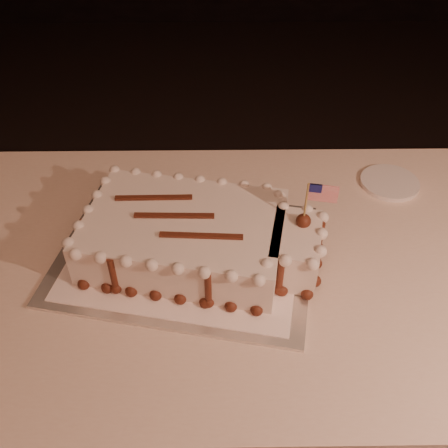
{
  "coord_description": "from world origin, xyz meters",
  "views": [
    {
      "loc": [
        -0.21,
        -0.13,
        1.5
      ],
      "look_at": [
        -0.2,
        0.61,
        0.84
      ],
      "focal_mm": 40.0,
      "sensor_mm": 36.0,
      "label": 1
    }
  ],
  "objects_px": {
    "cake_board": "(186,253)",
    "sheet_cake": "(198,237)",
    "side_plate": "(390,182)",
    "banquet_table": "(302,356)"
  },
  "relations": [
    {
      "from": "cake_board",
      "to": "sheet_cake",
      "type": "xyz_separation_m",
      "value": [
        0.03,
        -0.01,
        0.05
      ]
    },
    {
      "from": "cake_board",
      "to": "sheet_cake",
      "type": "height_order",
      "value": "sheet_cake"
    },
    {
      "from": "cake_board",
      "to": "sheet_cake",
      "type": "bearing_deg",
      "value": 0.41
    },
    {
      "from": "sheet_cake",
      "to": "side_plate",
      "type": "distance_m",
      "value": 0.53
    },
    {
      "from": "side_plate",
      "to": "cake_board",
      "type": "bearing_deg",
      "value": -154.22
    },
    {
      "from": "side_plate",
      "to": "sheet_cake",
      "type": "bearing_deg",
      "value": -152.41
    },
    {
      "from": "cake_board",
      "to": "sheet_cake",
      "type": "relative_size",
      "value": 1.02
    },
    {
      "from": "sheet_cake",
      "to": "cake_board",
      "type": "bearing_deg",
      "value": 168.94
    },
    {
      "from": "sheet_cake",
      "to": "banquet_table",
      "type": "bearing_deg",
      "value": -0.26
    },
    {
      "from": "side_plate",
      "to": "banquet_table",
      "type": "bearing_deg",
      "value": -130.27
    }
  ]
}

